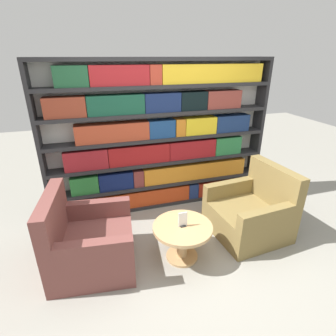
{
  "coord_description": "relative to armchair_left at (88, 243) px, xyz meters",
  "views": [
    {
      "loc": [
        -0.99,
        -2.12,
        2.24
      ],
      "look_at": [
        -0.11,
        0.76,
        0.93
      ],
      "focal_mm": 28.0,
      "sensor_mm": 36.0,
      "label": 1
    }
  ],
  "objects": [
    {
      "name": "table_sign",
      "position": [
        1.05,
        -0.21,
        0.23
      ],
      "size": [
        0.1,
        0.06,
        0.18
      ],
      "color": "black",
      "rests_on": "coffee_table"
    },
    {
      "name": "coffee_table",
      "position": [
        1.05,
        -0.21,
        0.02
      ],
      "size": [
        0.69,
        0.69,
        0.45
      ],
      "color": "tan",
      "rests_on": "ground_plane"
    },
    {
      "name": "bookshelf",
      "position": [
        1.16,
        1.1,
        0.79
      ],
      "size": [
        3.33,
        0.3,
        2.21
      ],
      "color": "silver",
      "rests_on": "ground_plane"
    },
    {
      "name": "ground_plane",
      "position": [
        1.16,
        -0.4,
        -0.3
      ],
      "size": [
        14.0,
        14.0,
        0.0
      ],
      "primitive_type": "plane",
      "color": "gray"
    },
    {
      "name": "armchair_left",
      "position": [
        0.0,
        0.0,
        0.0
      ],
      "size": [
        0.98,
        0.99,
        0.92
      ],
      "rotation": [
        0.0,
        0.0,
        1.46
      ],
      "color": "brown",
      "rests_on": "ground_plane"
    },
    {
      "name": "armchair_right",
      "position": [
        2.1,
        -0.0,
        0.0
      ],
      "size": [
        0.96,
        0.97,
        0.92
      ],
      "rotation": [
        0.0,
        0.0,
        -1.48
      ],
      "color": "olive",
      "rests_on": "ground_plane"
    }
  ]
}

